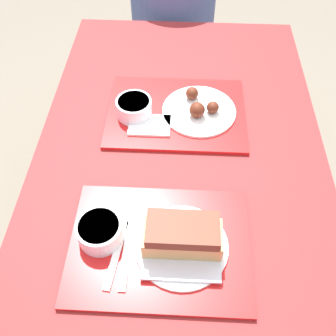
{
  "coord_description": "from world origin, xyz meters",
  "views": [
    {
      "loc": [
        0.0,
        -0.59,
        1.57
      ],
      "look_at": [
        -0.03,
        0.0,
        0.82
      ],
      "focal_mm": 40.0,
      "sensor_mm": 36.0,
      "label": 1
    }
  ],
  "objects_px": {
    "tray_far": "(176,113)",
    "brisket_sandwich_plate": "(181,239)",
    "bowl_coleslaw_near": "(99,230)",
    "tray_near": "(159,245)",
    "person_seated_across": "(173,5)",
    "bowl_coleslaw_far": "(133,107)",
    "wings_plate_far": "(198,109)"
  },
  "relations": [
    {
      "from": "bowl_coleslaw_near",
      "to": "bowl_coleslaw_far",
      "type": "height_order",
      "value": "same"
    },
    {
      "from": "tray_near",
      "to": "bowl_coleslaw_far",
      "type": "height_order",
      "value": "bowl_coleslaw_far"
    },
    {
      "from": "brisket_sandwich_plate",
      "to": "bowl_coleslaw_far",
      "type": "bearing_deg",
      "value": 109.61
    },
    {
      "from": "bowl_coleslaw_far",
      "to": "tray_near",
      "type": "bearing_deg",
      "value": -76.47
    },
    {
      "from": "tray_near",
      "to": "bowl_coleslaw_near",
      "type": "distance_m",
      "value": 0.14
    },
    {
      "from": "wings_plate_far",
      "to": "tray_near",
      "type": "bearing_deg",
      "value": -101.49
    },
    {
      "from": "brisket_sandwich_plate",
      "to": "person_seated_across",
      "type": "relative_size",
      "value": 0.32
    },
    {
      "from": "bowl_coleslaw_near",
      "to": "bowl_coleslaw_far",
      "type": "relative_size",
      "value": 1.0
    },
    {
      "from": "tray_far",
      "to": "person_seated_across",
      "type": "height_order",
      "value": "person_seated_across"
    },
    {
      "from": "tray_near",
      "to": "wings_plate_far",
      "type": "xyz_separation_m",
      "value": [
        0.09,
        0.44,
        0.02
      ]
    },
    {
      "from": "brisket_sandwich_plate",
      "to": "tray_far",
      "type": "bearing_deg",
      "value": 93.54
    },
    {
      "from": "bowl_coleslaw_near",
      "to": "person_seated_across",
      "type": "xyz_separation_m",
      "value": [
        0.12,
        1.17,
        -0.09
      ]
    },
    {
      "from": "bowl_coleslaw_near",
      "to": "bowl_coleslaw_far",
      "type": "distance_m",
      "value": 0.41
    },
    {
      "from": "person_seated_across",
      "to": "tray_near",
      "type": "bearing_deg",
      "value": -89.17
    },
    {
      "from": "tray_near",
      "to": "person_seated_across",
      "type": "xyz_separation_m",
      "value": [
        -0.02,
        1.18,
        -0.06
      ]
    },
    {
      "from": "tray_near",
      "to": "tray_far",
      "type": "xyz_separation_m",
      "value": [
        0.02,
        0.44,
        0.0
      ]
    },
    {
      "from": "tray_far",
      "to": "bowl_coleslaw_far",
      "type": "bearing_deg",
      "value": -170.88
    },
    {
      "from": "wings_plate_far",
      "to": "person_seated_across",
      "type": "relative_size",
      "value": 0.33
    },
    {
      "from": "tray_near",
      "to": "bowl_coleslaw_near",
      "type": "height_order",
      "value": "bowl_coleslaw_near"
    },
    {
      "from": "bowl_coleslaw_near",
      "to": "person_seated_across",
      "type": "height_order",
      "value": "person_seated_across"
    },
    {
      "from": "bowl_coleslaw_near",
      "to": "brisket_sandwich_plate",
      "type": "distance_m",
      "value": 0.19
    },
    {
      "from": "tray_far",
      "to": "bowl_coleslaw_near",
      "type": "distance_m",
      "value": 0.46
    },
    {
      "from": "tray_near",
      "to": "brisket_sandwich_plate",
      "type": "height_order",
      "value": "brisket_sandwich_plate"
    },
    {
      "from": "bowl_coleslaw_far",
      "to": "wings_plate_far",
      "type": "xyz_separation_m",
      "value": [
        0.19,
        0.02,
        -0.02
      ]
    },
    {
      "from": "tray_far",
      "to": "brisket_sandwich_plate",
      "type": "distance_m",
      "value": 0.45
    },
    {
      "from": "bowl_coleslaw_near",
      "to": "bowl_coleslaw_far",
      "type": "bearing_deg",
      "value": 85.21
    },
    {
      "from": "tray_far",
      "to": "tray_near",
      "type": "bearing_deg",
      "value": -92.92
    },
    {
      "from": "brisket_sandwich_plate",
      "to": "bowl_coleslaw_far",
      "type": "xyz_separation_m",
      "value": [
        -0.15,
        0.43,
        -0.01
      ]
    },
    {
      "from": "tray_far",
      "to": "bowl_coleslaw_near",
      "type": "relative_size",
      "value": 3.95
    },
    {
      "from": "tray_far",
      "to": "bowl_coleslaw_far",
      "type": "xyz_separation_m",
      "value": [
        -0.12,
        -0.02,
        0.04
      ]
    },
    {
      "from": "tray_far",
      "to": "person_seated_across",
      "type": "relative_size",
      "value": 0.62
    },
    {
      "from": "tray_far",
      "to": "brisket_sandwich_plate",
      "type": "bearing_deg",
      "value": -86.46
    }
  ]
}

